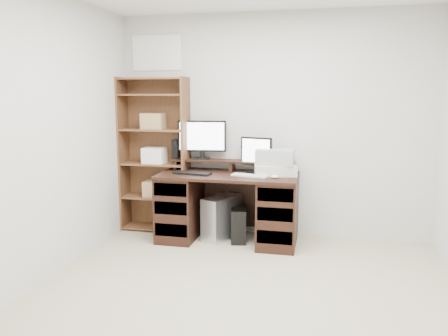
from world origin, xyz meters
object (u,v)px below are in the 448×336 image
(printer, at_px, (275,170))
(bookshelf, at_px, (155,154))
(monitor_wide, at_px, (202,138))
(tower_silver, at_px, (221,218))
(monitor_small, at_px, (256,154))
(desk, at_px, (228,206))
(tower_black, at_px, (239,224))

(printer, xyz_separation_m, bookshelf, (-1.43, 0.14, 0.11))
(monitor_wide, xyz_separation_m, tower_silver, (0.27, -0.20, -0.87))
(monitor_small, bearing_deg, bookshelf, -168.88)
(printer, bearing_deg, monitor_wide, 157.29)
(desk, bearing_deg, bookshelf, 167.05)
(bookshelf, bearing_deg, tower_black, -10.36)
(monitor_small, distance_m, printer, 0.28)
(printer, relative_size, tower_silver, 0.91)
(desk, xyz_separation_m, bookshelf, (-0.93, 0.21, 0.53))
(monitor_small, height_order, tower_silver, monitor_small)
(desk, xyz_separation_m, monitor_wide, (-0.36, 0.24, 0.73))
(desk, xyz_separation_m, printer, (0.50, 0.07, 0.42))
(tower_silver, relative_size, tower_black, 1.22)
(printer, height_order, tower_silver, printer)
(bookshelf, bearing_deg, monitor_wide, 2.95)
(printer, relative_size, tower_black, 1.10)
(desk, height_order, tower_silver, desk)
(monitor_wide, bearing_deg, tower_black, -31.32)
(bookshelf, bearing_deg, tower_silver, -11.68)
(monitor_small, height_order, tower_black, monitor_small)
(tower_silver, xyz_separation_m, bookshelf, (-0.84, 0.17, 0.68))
(monitor_wide, relative_size, bookshelf, 0.31)
(desk, relative_size, monitor_small, 3.83)
(tower_black, bearing_deg, monitor_small, 23.35)
(monitor_wide, height_order, tower_silver, monitor_wide)
(monitor_small, bearing_deg, tower_black, -131.44)
(monitor_wide, bearing_deg, tower_silver, -42.98)
(desk, height_order, printer, printer)
(printer, distance_m, bookshelf, 1.44)
(tower_silver, bearing_deg, monitor_wide, 167.67)
(monitor_wide, xyz_separation_m, monitor_small, (0.64, -0.10, -0.15))
(desk, distance_m, monitor_small, 0.66)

